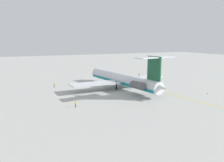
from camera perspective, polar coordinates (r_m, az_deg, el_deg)
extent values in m
plane|color=#ADADA8|center=(81.92, 7.39, -2.11)|extent=(385.43, 385.43, 0.00)
cylinder|color=silver|center=(82.59, 2.52, 0.50)|extent=(38.85, 9.39, 4.12)
cone|color=silver|center=(98.81, -3.95, 2.13)|extent=(4.80, 4.51, 3.96)
cone|color=silver|center=(67.94, 11.96, -1.56)|extent=(6.44, 4.30, 3.50)
cube|color=teal|center=(82.76, 2.51, -0.13)|extent=(38.02, 9.35, 0.91)
cube|color=silver|center=(77.91, -4.27, -0.66)|extent=(7.00, 17.38, 0.41)
cube|color=silver|center=(89.84, 7.76, 0.76)|extent=(10.38, 18.22, 0.41)
cylinder|color=#515156|center=(70.14, 6.57, -1.08)|extent=(5.43, 3.08, 2.39)
cube|color=silver|center=(70.59, 7.03, -1.02)|extent=(3.24, 1.73, 0.49)
cylinder|color=#515156|center=(74.45, 10.54, -0.52)|extent=(5.43, 3.08, 2.39)
cube|color=silver|center=(73.97, 10.13, -0.58)|extent=(3.24, 1.73, 0.49)
cube|color=#195133|center=(68.89, 10.62, 3.16)|extent=(5.59, 1.17, 7.30)
cube|color=silver|center=(66.02, 8.87, 5.83)|extent=(4.65, 6.49, 0.29)
cube|color=silver|center=(70.57, 12.92, 5.98)|extent=(4.65, 6.49, 0.29)
cylinder|color=black|center=(92.67, -1.70, 0.42)|extent=(0.45, 0.45, 3.13)
cylinder|color=black|center=(80.06, 1.11, -1.17)|extent=(0.45, 0.45, 3.13)
cylinder|color=black|center=(83.84, 4.86, -0.68)|extent=(0.45, 0.45, 3.13)
cylinder|color=black|center=(60.75, -9.16, -6.17)|extent=(0.11, 0.11, 0.87)
cylinder|color=black|center=(60.79, -9.30, -6.17)|extent=(0.11, 0.11, 0.87)
cylinder|color=yellow|center=(60.55, -9.25, -5.46)|extent=(0.29, 0.29, 0.69)
sphere|color=#DBB28E|center=(60.42, -9.27, -5.02)|extent=(0.27, 0.27, 0.27)
cylinder|color=yellow|center=(60.49, -9.08, -5.44)|extent=(0.08, 0.08, 0.59)
cylinder|color=yellow|center=(60.59, -9.43, -5.42)|extent=(0.08, 0.08, 0.59)
cylinder|color=black|center=(87.70, -14.46, -1.26)|extent=(0.10, 0.10, 0.78)
cylinder|color=black|center=(87.61, -14.39, -1.27)|extent=(0.10, 0.10, 0.78)
cylinder|color=orange|center=(87.52, -14.45, -0.81)|extent=(0.26, 0.26, 0.62)
sphere|color=tan|center=(87.44, -14.46, -0.54)|extent=(0.24, 0.24, 0.24)
cylinder|color=orange|center=(87.63, -14.53, -0.78)|extent=(0.07, 0.07, 0.53)
cylinder|color=orange|center=(87.40, -14.36, -0.80)|extent=(0.07, 0.07, 0.53)
cylinder|color=black|center=(111.10, 6.84, 1.43)|extent=(0.10, 0.10, 0.84)
cylinder|color=black|center=(111.04, 6.91, 1.42)|extent=(0.10, 0.10, 0.84)
cylinder|color=orange|center=(110.96, 6.89, 1.80)|extent=(0.28, 0.28, 0.66)
sphere|color=#DBB28E|center=(110.89, 6.89, 2.04)|extent=(0.26, 0.26, 0.26)
cylinder|color=orange|center=(111.03, 6.80, 1.83)|extent=(0.08, 0.08, 0.56)
cylinder|color=orange|center=(110.88, 6.97, 1.81)|extent=(0.08, 0.08, 0.56)
cone|color=#EA590F|center=(80.78, 22.98, -2.84)|extent=(0.40, 0.40, 0.55)
cube|color=gold|center=(87.45, 7.51, -1.31)|extent=(104.50, 13.19, 0.01)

